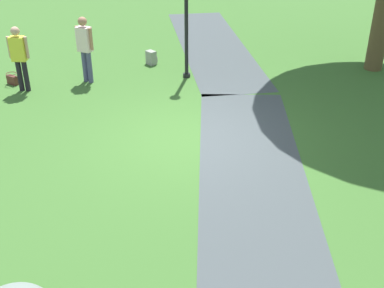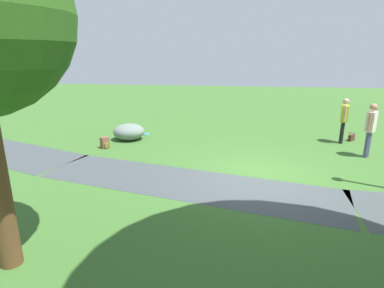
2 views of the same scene
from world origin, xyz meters
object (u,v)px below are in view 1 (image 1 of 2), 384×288
woman_with_handbag (19,54)px  handbag_on_grass (12,79)px  lamp_post (186,4)px  man_near_boulder (85,45)px  spare_backpack_on_lawn (151,58)px

woman_with_handbag → handbag_on_grass: woman_with_handbag is taller
lamp_post → man_near_boulder: bearing=-93.6°
lamp_post → man_near_boulder: size_ratio=1.81×
woman_with_handbag → spare_backpack_on_lawn: (-1.33, 3.47, -0.79)m
lamp_post → woman_with_handbag: lamp_post is taller
handbag_on_grass → spare_backpack_on_lawn: bearing=102.2°
man_near_boulder → handbag_on_grass: 2.20m
woman_with_handbag → handbag_on_grass: bearing=-143.8°
woman_with_handbag → spare_backpack_on_lawn: bearing=110.9°
man_near_boulder → spare_backpack_on_lawn: size_ratio=4.42×
lamp_post → woman_with_handbag: bearing=-88.3°
lamp_post → spare_backpack_on_lawn: 2.32m
woman_with_handbag → spare_backpack_on_lawn: woman_with_handbag is taller
man_near_boulder → handbag_on_grass: man_near_boulder is taller
lamp_post → handbag_on_grass: lamp_post is taller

